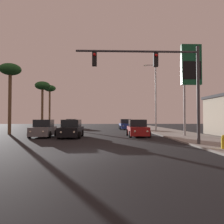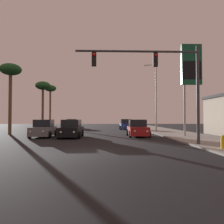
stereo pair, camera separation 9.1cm
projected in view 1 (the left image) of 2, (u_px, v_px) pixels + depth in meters
name	position (u px, v px, depth m)	size (l,w,h in m)	color
ground_plane	(79.00, 154.00, 10.96)	(120.00, 120.00, 0.00)	black
sidewalk_right	(188.00, 136.00, 21.29)	(5.00, 60.00, 0.12)	gray
car_red	(138.00, 129.00, 21.76)	(2.04, 4.34, 1.68)	maroon
car_black	(71.00, 129.00, 20.56)	(2.04, 4.34, 1.68)	black
car_white	(71.00, 124.00, 39.84)	(2.04, 4.31, 1.68)	silver
car_grey	(44.00, 129.00, 21.14)	(2.04, 4.34, 1.68)	slate
car_blue	(125.00, 125.00, 35.64)	(2.04, 4.32, 1.68)	navy
traffic_light_mast	(162.00, 73.00, 14.40)	(8.19, 0.36, 6.50)	#38383D
street_lamp	(155.00, 94.00, 29.22)	(1.74, 0.24, 9.00)	#99999E
gas_station_sign	(191.00, 70.00, 21.56)	(2.00, 0.42, 9.00)	#99999E
fire_hydrant	(224.00, 142.00, 12.06)	(0.24, 0.34, 0.76)	gold
palm_tree_near	(10.00, 73.00, 24.81)	(2.40, 2.40, 8.05)	brown
palm_tree_far	(50.00, 91.00, 44.79)	(2.40, 2.40, 8.64)	brown
palm_tree_mid	(42.00, 88.00, 34.82)	(2.40, 2.40, 7.70)	brown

